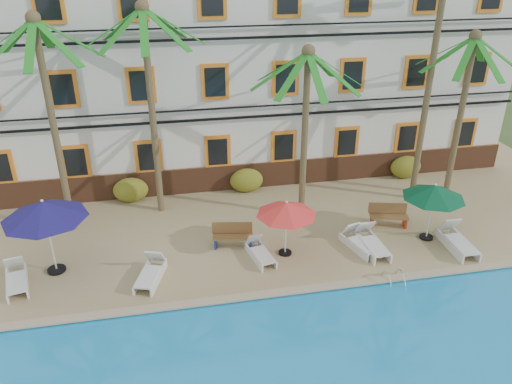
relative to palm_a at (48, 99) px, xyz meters
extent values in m
plane|color=#384C23|center=(7.63, -4.66, -5.50)|extent=(100.00, 100.00, 0.00)
cube|color=tan|center=(7.63, 0.34, -5.37)|extent=(30.00, 12.00, 0.25)
cube|color=tan|center=(7.63, -5.56, -5.22)|extent=(30.00, 0.35, 0.06)
cube|color=silver|center=(7.63, 5.34, -0.25)|extent=(25.00, 6.00, 10.00)
cube|color=brown|center=(7.63, 2.28, -4.65)|extent=(25.00, 0.12, 1.20)
cube|color=orange|center=(-2.87, 2.29, -3.35)|extent=(1.15, 0.10, 1.50)
cube|color=orange|center=(0.13, 2.29, -3.35)|extent=(1.15, 0.10, 1.50)
cube|color=black|center=(0.13, 2.24, -3.35)|extent=(0.85, 0.04, 1.20)
cube|color=orange|center=(3.13, 2.29, -3.35)|extent=(1.15, 0.10, 1.50)
cube|color=black|center=(3.13, 2.24, -3.35)|extent=(0.85, 0.04, 1.20)
cube|color=orange|center=(6.13, 2.29, -3.35)|extent=(1.15, 0.10, 1.50)
cube|color=black|center=(6.13, 2.24, -3.35)|extent=(0.85, 0.04, 1.20)
cube|color=orange|center=(9.13, 2.29, -3.35)|extent=(1.15, 0.10, 1.50)
cube|color=black|center=(9.13, 2.24, -3.35)|extent=(0.85, 0.04, 1.20)
cube|color=orange|center=(12.13, 2.29, -3.35)|extent=(1.15, 0.10, 1.50)
cube|color=black|center=(12.13, 2.24, -3.35)|extent=(0.85, 0.04, 1.20)
cube|color=orange|center=(15.13, 2.29, -3.35)|extent=(1.15, 0.10, 1.50)
cube|color=black|center=(15.13, 2.24, -3.35)|extent=(0.85, 0.04, 1.20)
cube|color=orange|center=(18.13, 2.29, -3.35)|extent=(1.15, 0.10, 1.50)
cube|color=black|center=(18.13, 2.24, -3.35)|extent=(0.85, 0.04, 1.20)
cube|color=orange|center=(0.13, 2.29, -0.25)|extent=(1.15, 0.10, 1.50)
cube|color=black|center=(0.13, 2.24, -0.25)|extent=(0.85, 0.04, 1.20)
cube|color=orange|center=(3.13, 2.29, -0.25)|extent=(1.15, 0.10, 1.50)
cube|color=black|center=(3.13, 2.24, -0.25)|extent=(0.85, 0.04, 1.20)
cube|color=orange|center=(6.13, 2.29, -0.25)|extent=(1.15, 0.10, 1.50)
cube|color=black|center=(6.13, 2.24, -0.25)|extent=(0.85, 0.04, 1.20)
cube|color=orange|center=(9.13, 2.29, -0.25)|extent=(1.15, 0.10, 1.50)
cube|color=black|center=(9.13, 2.24, -0.25)|extent=(0.85, 0.04, 1.20)
cube|color=orange|center=(12.13, 2.29, -0.25)|extent=(1.15, 0.10, 1.50)
cube|color=black|center=(12.13, 2.24, -0.25)|extent=(0.85, 0.04, 1.20)
cube|color=orange|center=(15.13, 2.29, -0.25)|extent=(1.15, 0.10, 1.50)
cube|color=black|center=(15.13, 2.24, -0.25)|extent=(0.85, 0.04, 1.20)
cube|color=orange|center=(18.13, 2.29, -0.25)|extent=(1.15, 0.10, 1.50)
cube|color=black|center=(18.13, 2.24, -0.25)|extent=(0.85, 0.04, 1.20)
cube|color=orange|center=(0.13, 2.29, 2.95)|extent=(1.15, 0.10, 1.50)
cube|color=black|center=(0.13, 2.24, 2.95)|extent=(0.85, 0.04, 1.20)
cube|color=orange|center=(3.13, 2.29, 2.95)|extent=(1.15, 0.10, 1.50)
cube|color=black|center=(3.13, 2.24, 2.95)|extent=(0.85, 0.04, 1.20)
cube|color=black|center=(6.13, 2.24, 2.95)|extent=(0.85, 0.04, 1.20)
cube|color=black|center=(7.63, 2.14, -1.80)|extent=(25.00, 0.08, 0.10)
cube|color=black|center=(7.63, 2.14, -1.35)|extent=(25.00, 0.08, 0.06)
cube|color=black|center=(7.63, 2.14, 1.50)|extent=(25.00, 0.08, 0.10)
cube|color=black|center=(7.63, 2.14, 1.95)|extent=(25.00, 0.08, 0.06)
cylinder|color=brown|center=(0.00, 0.00, -1.27)|extent=(0.26, 0.26, 7.96)
sphere|color=brown|center=(0.00, 0.00, 2.71)|extent=(0.50, 0.50, 0.50)
cube|color=#1B721E|center=(0.00, 1.06, 2.05)|extent=(0.28, 2.13, 1.36)
cube|color=#1B721E|center=(-0.75, 0.75, 2.05)|extent=(1.71, 1.71, 1.36)
cube|color=#1B721E|center=(-1.06, 0.00, 2.05)|extent=(2.13, 0.28, 1.36)
cube|color=#1B721E|center=(-0.75, -0.75, 2.05)|extent=(1.71, 1.71, 1.36)
cube|color=#1B721E|center=(0.00, -1.06, 2.05)|extent=(0.28, 2.13, 1.36)
cube|color=#1B721E|center=(0.75, -0.75, 2.05)|extent=(1.71, 1.71, 1.36)
cube|color=#1B721E|center=(1.06, 0.00, 2.05)|extent=(2.13, 0.28, 1.36)
cube|color=#1B721E|center=(0.75, 0.75, 2.05)|extent=(1.71, 1.71, 1.36)
cylinder|color=brown|center=(3.49, 0.88, -1.18)|extent=(0.26, 0.26, 8.14)
sphere|color=brown|center=(3.49, 0.88, 2.90)|extent=(0.50, 0.50, 0.50)
cube|color=#1B721E|center=(3.49, 1.94, 2.23)|extent=(0.28, 2.13, 1.36)
cube|color=#1B721E|center=(2.74, 1.63, 2.23)|extent=(1.71, 1.71, 1.36)
cube|color=#1B721E|center=(2.43, 0.88, 2.23)|extent=(2.13, 0.28, 1.36)
cube|color=#1B721E|center=(2.74, 0.13, 2.23)|extent=(1.71, 1.71, 1.36)
cube|color=#1B721E|center=(3.49, -0.18, 2.23)|extent=(0.28, 2.13, 1.36)
cube|color=#1B721E|center=(4.24, 0.13, 2.23)|extent=(1.71, 1.71, 1.36)
cube|color=#1B721E|center=(4.55, 0.88, 2.23)|extent=(2.13, 0.28, 1.36)
cube|color=#1B721E|center=(4.24, 1.63, 2.23)|extent=(1.71, 1.71, 1.36)
cylinder|color=brown|center=(9.20, -0.62, -1.91)|extent=(0.26, 0.26, 6.68)
sphere|color=brown|center=(9.20, -0.62, 1.43)|extent=(0.50, 0.50, 0.50)
cube|color=#1B721E|center=(9.20, 0.44, 0.77)|extent=(0.28, 2.13, 1.36)
cube|color=#1B721E|center=(8.45, 0.13, 0.77)|extent=(1.71, 1.71, 1.36)
cube|color=#1B721E|center=(8.14, -0.62, 0.77)|extent=(2.13, 0.28, 1.36)
cube|color=#1B721E|center=(8.45, -1.37, 0.77)|extent=(1.71, 1.71, 1.36)
cube|color=#1B721E|center=(9.20, -1.68, 0.77)|extent=(0.28, 2.13, 1.36)
cube|color=#1B721E|center=(9.95, -1.37, 0.77)|extent=(1.71, 1.71, 1.36)
cube|color=#1B721E|center=(10.26, -0.62, 0.77)|extent=(2.13, 0.28, 1.36)
cube|color=#1B721E|center=(9.95, 0.13, 0.77)|extent=(1.71, 1.71, 1.36)
cylinder|color=brown|center=(14.44, -0.11, -0.18)|extent=(0.26, 0.26, 10.14)
cylinder|color=brown|center=(16.07, -0.14, -1.79)|extent=(0.26, 0.26, 6.92)
sphere|color=brown|center=(16.07, -0.14, 1.67)|extent=(0.50, 0.50, 0.50)
cube|color=#1B721E|center=(16.07, 0.91, 1.00)|extent=(0.28, 2.13, 1.36)
cube|color=#1B721E|center=(15.32, 0.60, 1.00)|extent=(1.71, 1.71, 1.36)
cube|color=#1B721E|center=(15.01, -0.14, 1.00)|extent=(2.13, 0.28, 1.36)
cube|color=#1B721E|center=(15.32, -0.89, 1.00)|extent=(1.71, 1.71, 1.36)
cube|color=#1B721E|center=(16.07, -1.20, 1.00)|extent=(0.28, 2.13, 1.36)
cube|color=#1B721E|center=(16.82, -0.89, 1.00)|extent=(1.71, 1.71, 1.36)
cube|color=#1B721E|center=(17.13, -0.14, 1.00)|extent=(2.13, 0.28, 1.36)
cube|color=#1B721E|center=(16.82, 0.60, 1.00)|extent=(1.71, 1.71, 1.36)
ellipsoid|color=#2D5217|center=(2.24, 1.94, -4.70)|extent=(1.50, 0.90, 1.10)
ellipsoid|color=#2D5217|center=(7.35, 1.94, -4.70)|extent=(1.50, 0.90, 1.10)
ellipsoid|color=#2D5217|center=(15.09, 1.94, -4.70)|extent=(1.50, 0.90, 1.10)
cylinder|color=black|center=(-0.18, -2.86, -5.20)|extent=(0.62, 0.62, 0.09)
cylinder|color=silver|center=(-0.18, -2.86, -3.91)|extent=(0.06, 0.06, 2.67)
cone|color=navy|center=(-0.18, -2.86, -2.85)|extent=(2.79, 2.79, 0.61)
sphere|color=silver|center=(-0.18, -2.86, -2.52)|extent=(0.10, 0.10, 0.10)
cylinder|color=black|center=(7.82, -3.34, -5.21)|extent=(0.48, 0.48, 0.07)
cylinder|color=silver|center=(7.82, -3.34, -4.21)|extent=(0.06, 0.06, 2.07)
cone|color=red|center=(7.82, -3.34, -3.39)|extent=(2.16, 2.16, 0.47)
sphere|color=silver|center=(7.82, -3.34, -3.13)|extent=(0.10, 0.10, 0.10)
cylinder|color=black|center=(13.40, -3.36, -5.21)|extent=(0.52, 0.52, 0.07)
cylinder|color=silver|center=(13.40, -3.36, -4.13)|extent=(0.06, 0.06, 2.23)
cone|color=#08482A|center=(13.40, -3.36, -3.25)|extent=(2.32, 2.32, 0.51)
sphere|color=silver|center=(13.40, -3.36, -2.97)|extent=(0.10, 0.10, 0.10)
cube|color=silver|center=(-1.26, -3.74, -4.94)|extent=(0.86, 1.36, 0.06)
cube|color=silver|center=(-1.46, -2.90, -4.71)|extent=(0.67, 0.59, 0.63)
cube|color=silver|center=(-1.59, -3.58, -5.10)|extent=(0.48, 1.76, 0.29)
cube|color=silver|center=(-1.03, -3.44, -5.10)|extent=(0.48, 1.76, 0.29)
cube|color=silver|center=(2.93, -4.27, -4.94)|extent=(0.95, 1.38, 0.06)
cube|color=silver|center=(3.20, -3.43, -4.71)|extent=(0.70, 0.62, 0.63)
cube|color=silver|center=(2.72, -3.95, -5.10)|extent=(0.61, 1.73, 0.29)
cube|color=silver|center=(3.28, -4.13, -5.10)|extent=(0.61, 1.73, 0.29)
cube|color=silver|center=(6.92, -3.72, -4.96)|extent=(0.76, 1.25, 0.05)
cube|color=silver|center=(6.76, -2.93, -4.75)|extent=(0.61, 0.53, 0.58)
cube|color=silver|center=(6.61, -3.55, -5.11)|extent=(0.38, 1.64, 0.27)
cube|color=silver|center=(7.14, -3.45, -5.11)|extent=(0.38, 1.64, 0.27)
cube|color=silver|center=(10.66, -3.80, -4.94)|extent=(0.88, 1.36, 0.06)
cube|color=silver|center=(10.43, -2.96, -4.72)|extent=(0.68, 0.60, 0.62)
cube|color=silver|center=(10.32, -3.64, -5.10)|extent=(0.52, 1.73, 0.29)
cube|color=silver|center=(10.88, -3.49, -5.10)|extent=(0.52, 1.73, 0.29)
cube|color=silver|center=(11.00, -4.01, -4.91)|extent=(0.67, 1.39, 0.06)
cube|color=silver|center=(10.97, -3.06, -4.67)|extent=(0.65, 0.52, 0.68)
cube|color=silver|center=(10.67, -3.76, -5.09)|extent=(0.12, 1.95, 0.32)
cube|color=silver|center=(11.31, -3.74, -5.09)|extent=(0.12, 1.95, 0.32)
cube|color=silver|center=(14.14, -4.52, -4.90)|extent=(0.70, 1.45, 0.07)
cube|color=silver|center=(14.17, -3.53, -4.64)|extent=(0.68, 0.55, 0.71)
cube|color=silver|center=(13.82, -4.24, -5.08)|extent=(0.13, 2.03, 0.33)
cube|color=silver|center=(14.47, -4.26, -5.08)|extent=(0.13, 2.03, 0.33)
cube|color=olive|center=(6.04, -2.54, -4.82)|extent=(1.56, 0.71, 0.06)
cube|color=olive|center=(6.08, -2.32, -4.55)|extent=(1.49, 0.33, 0.45)
cube|color=navy|center=(5.40, -2.42, -5.05)|extent=(0.16, 0.46, 0.40)
cube|color=navy|center=(6.68, -2.65, -5.05)|extent=(0.16, 0.46, 0.40)
cube|color=olive|center=(12.34, -2.23, -4.82)|extent=(1.56, 0.81, 0.06)
cube|color=olive|center=(12.40, -2.02, -4.55)|extent=(1.47, 0.43, 0.45)
cube|color=#AE2B13|center=(11.72, -2.07, -5.05)|extent=(0.19, 0.46, 0.40)
cube|color=#AE2B13|center=(12.97, -2.39, -5.05)|extent=(0.19, 0.46, 0.40)
torus|color=silver|center=(10.73, -5.66, -5.25)|extent=(0.04, 0.74, 0.74)
torus|color=silver|center=(11.23, -5.66, -5.25)|extent=(0.04, 0.74, 0.74)
camera|label=1|loc=(3.82, -18.11, 4.90)|focal=35.00mm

